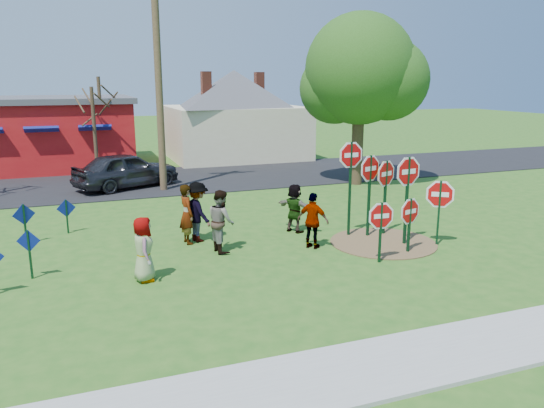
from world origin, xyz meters
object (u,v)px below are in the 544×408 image
Objects in this scene: stop_sign_b at (351,165)px; leafy_tree at (362,75)px; person_b at (187,214)px; suv at (126,170)px; stop_sign_c at (408,180)px; stop_sign_d at (386,179)px; stop_sign_a at (381,220)px; person_a at (143,249)px; utility_pole at (158,69)px.

leafy_tree is (4.58, 7.44, 2.74)m from stop_sign_b.
suv is (-0.87, 9.22, -0.06)m from person_b.
suv is at bearing -1.75° from person_b.
stop_sign_b is 1.83m from stop_sign_c.
stop_sign_d is 6.26m from person_b.
stop_sign_d reaches higher than stop_sign_a.
stop_sign_c is at bearing -172.24° from suv.
stop_sign_c is 13.58m from suv.
stop_sign_a is 0.99× the size of person_b.
stop_sign_c is (1.57, 1.13, 0.77)m from stop_sign_a.
person_b is (1.62, 2.67, 0.10)m from person_a.
stop_sign_d is 12.60m from suv.
utility_pole is 1.28× the size of leafy_tree.
stop_sign_a is 0.64× the size of stop_sign_c.
person_a is 3.13m from person_b.
stop_sign_d is at bearing 59.26° from stop_sign_a.
stop_sign_c is 0.28× the size of utility_pole.
stop_sign_b is 1.72× the size of person_b.
stop_sign_b reaches higher than stop_sign_c.
suv is at bearing 144.10° from utility_pole.
stop_sign_a reaches higher than suv.
suv is 11.55m from leafy_tree.
person_a is at bearing -101.62° from utility_pole.
stop_sign_d is 0.32× the size of leafy_tree.
stop_sign_b reaches higher than stop_sign_a.
stop_sign_d is (1.55, 2.27, 0.61)m from stop_sign_a.
leafy_tree is at bearing -10.84° from utility_pole.
utility_pole is at bearing 98.79° from stop_sign_d.
suv is (-6.96, 11.61, -1.11)m from stop_sign_c.
utility_pole reaches higher than stop_sign_d.
leafy_tree reaches higher than suv.
stop_sign_a is 12.97m from utility_pole.
leafy_tree is (11.15, 9.11, 4.22)m from person_a.
stop_sign_d reaches higher than suv.
stop_sign_a is 0.18× the size of utility_pole.
person_b is (-6.09, 2.40, -1.05)m from stop_sign_c.
utility_pole is at bearing -10.41° from person_a.
stop_sign_d is 0.54× the size of suv.
stop_sign_a is 1.11× the size of person_a.
leafy_tree reaches higher than person_b.
stop_sign_a is 0.57× the size of stop_sign_b.
stop_sign_a is 6.21m from person_a.
stop_sign_b is 0.40× the size of leafy_tree.
stop_sign_d is at bearing 82.63° from stop_sign_c.
person_b is (-6.07, 1.26, -0.89)m from stop_sign_d.
leafy_tree is (9.53, 6.44, 4.12)m from person_b.
stop_sign_a is at bearing -145.76° from stop_sign_d.
stop_sign_b is at bearing -108.54° from person_b.
utility_pole reaches higher than person_b.
stop_sign_a is 2.79m from stop_sign_b.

